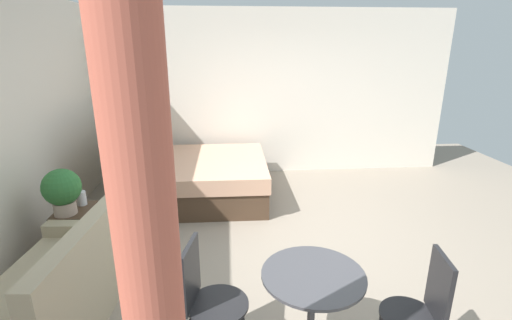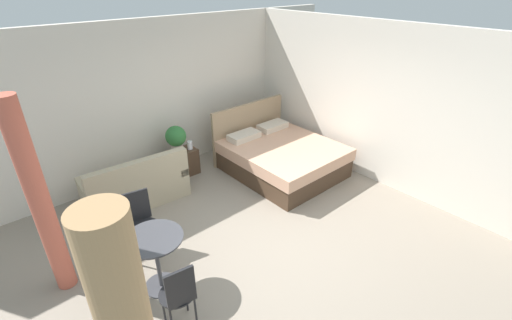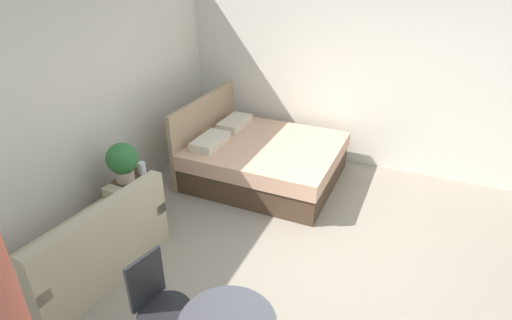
# 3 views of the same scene
# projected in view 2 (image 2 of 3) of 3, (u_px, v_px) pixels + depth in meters

# --- Properties ---
(ground_plane) EXTENTS (8.31, 8.99, 0.02)m
(ground_plane) POSITION_uv_depth(u_px,v_px,m) (270.00, 241.00, 5.03)
(ground_plane) COLOR gray
(wall_back) EXTENTS (8.31, 0.12, 2.75)m
(wall_back) POSITION_uv_depth(u_px,v_px,m) (158.00, 99.00, 6.36)
(wall_back) COLOR silver
(wall_back) RESTS_ON ground
(wall_right) EXTENTS (0.12, 5.99, 2.75)m
(wall_right) POSITION_uv_depth(u_px,v_px,m) (385.00, 107.00, 5.94)
(wall_right) COLOR silver
(wall_right) RESTS_ON ground
(bed) EXTENTS (1.77, 2.04, 1.12)m
(bed) POSITION_uv_depth(u_px,v_px,m) (280.00, 156.00, 6.66)
(bed) COLOR #473323
(bed) RESTS_ON ground
(couch) EXTENTS (1.65, 0.95, 0.88)m
(couch) POSITION_uv_depth(u_px,v_px,m) (136.00, 187.00, 5.78)
(couch) COLOR tan
(couch) RESTS_ON ground
(nightstand) EXTENTS (0.46, 0.35, 0.50)m
(nightstand) POSITION_uv_depth(u_px,v_px,m) (185.00, 162.00, 6.60)
(nightstand) COLOR #473323
(nightstand) RESTS_ON ground
(potted_plant) EXTENTS (0.37, 0.37, 0.48)m
(potted_plant) POSITION_uv_depth(u_px,v_px,m) (176.00, 137.00, 6.32)
(potted_plant) COLOR tan
(potted_plant) RESTS_ON nightstand
(vase) EXTENTS (0.10, 0.10, 0.15)m
(vase) POSITION_uv_depth(u_px,v_px,m) (190.00, 145.00, 6.49)
(vase) COLOR silver
(vase) RESTS_ON nightstand
(balcony_table) EXTENTS (0.67, 0.67, 0.76)m
(balcony_table) POSITION_uv_depth(u_px,v_px,m) (156.00, 253.00, 4.05)
(balcony_table) COLOR #3F3F44
(balcony_table) RESTS_ON ground
(cafe_chair_near_window) EXTENTS (0.50, 0.50, 0.91)m
(cafe_chair_near_window) POSITION_uv_depth(u_px,v_px,m) (140.00, 218.00, 4.59)
(cafe_chair_near_window) COLOR black
(cafe_chair_near_window) RESTS_ON ground
(cafe_chair_near_couch) EXTENTS (0.43, 0.43, 0.92)m
(cafe_chair_near_couch) POSITION_uv_depth(u_px,v_px,m) (179.00, 293.00, 3.51)
(cafe_chair_near_couch) COLOR black
(cafe_chair_near_couch) RESTS_ON ground
(curtain_right) EXTENTS (0.22, 0.22, 2.40)m
(curtain_right) POSITION_uv_depth(u_px,v_px,m) (40.00, 203.00, 3.77)
(curtain_right) COLOR #C15B47
(curtain_right) RESTS_ON ground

